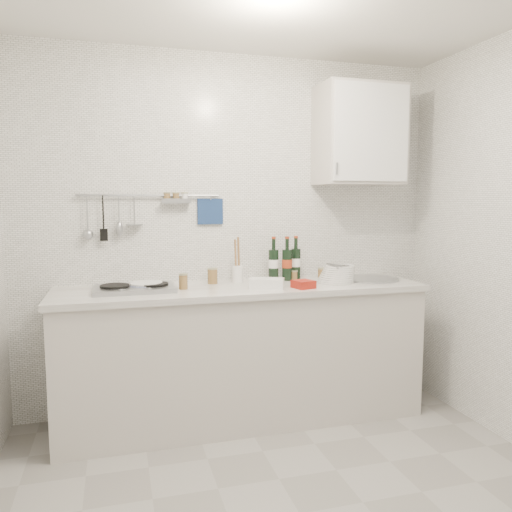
{
  "coord_description": "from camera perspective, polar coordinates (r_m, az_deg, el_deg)",
  "views": [
    {
      "loc": [
        -0.81,
        -2.08,
        1.48
      ],
      "look_at": [
        0.04,
        0.9,
        1.14
      ],
      "focal_mm": 35.0,
      "sensor_mm": 36.0,
      "label": 1
    }
  ],
  "objects": [
    {
      "name": "counter",
      "position": [
        3.45,
        -1.43,
        -11.4
      ],
      "size": [
        2.44,
        0.64,
        0.96
      ],
      "color": "#BAB3AB",
      "rests_on": "floor"
    },
    {
      "name": "jar_c",
      "position": [
        3.59,
        7.57,
        -2.03
      ],
      "size": [
        0.06,
        0.06,
        0.09
      ],
      "rotation": [
        0.0,
        0.0,
        0.15
      ],
      "color": "brown",
      "rests_on": "counter"
    },
    {
      "name": "butter_dish",
      "position": [
        3.23,
        1.24,
        -3.14
      ],
      "size": [
        0.25,
        0.19,
        0.07
      ],
      "primitive_type": "cube",
      "rotation": [
        0.0,
        0.0,
        -0.41
      ],
      "color": "white",
      "rests_on": "counter"
    },
    {
      "name": "wine_bottles",
      "position": [
        3.57,
        3.39,
        -0.27
      ],
      "size": [
        0.25,
        0.12,
        0.31
      ],
      "rotation": [
        0.0,
        0.0,
        0.15
      ],
      "color": "black",
      "rests_on": "counter"
    },
    {
      "name": "jar_b",
      "position": [
        3.59,
        4.33,
        -2.16
      ],
      "size": [
        0.06,
        0.06,
        0.07
      ],
      "rotation": [
        0.0,
        0.0,
        0.28
      ],
      "color": "brown",
      "rests_on": "counter"
    },
    {
      "name": "wall_cabinet",
      "position": [
        3.75,
        11.76,
        13.34
      ],
      "size": [
        0.6,
        0.38,
        0.7
      ],
      "color": "#BAB3AB",
      "rests_on": "back_wall"
    },
    {
      "name": "plate_stack_sink",
      "position": [
        3.53,
        9.29,
        -2.05
      ],
      "size": [
        0.28,
        0.26,
        0.12
      ],
      "rotation": [
        0.0,
        0.0,
        0.4
      ],
      "color": "white",
      "rests_on": "counter"
    },
    {
      "name": "jar_d",
      "position": [
        3.23,
        -8.32,
        -2.87
      ],
      "size": [
        0.06,
        0.06,
        0.1
      ],
      "rotation": [
        0.0,
        0.0,
        -0.25
      ],
      "color": "brown",
      "rests_on": "counter"
    },
    {
      "name": "wall_rail",
      "position": [
        3.46,
        -12.35,
        5.21
      ],
      "size": [
        0.98,
        0.09,
        0.34
      ],
      "color": "#93969B",
      "rests_on": "back_wall"
    },
    {
      "name": "plate_stack_hob",
      "position": [
        3.27,
        -12.64,
        -3.35
      ],
      "size": [
        0.24,
        0.23,
        0.04
      ],
      "rotation": [
        0.0,
        0.0,
        -0.27
      ],
      "color": "#4758A1",
      "rests_on": "counter"
    },
    {
      "name": "jar_a",
      "position": [
        3.43,
        -4.99,
        -2.25
      ],
      "size": [
        0.07,
        0.07,
        0.11
      ],
      "rotation": [
        0.0,
        0.0,
        -0.22
      ],
      "color": "brown",
      "rests_on": "counter"
    },
    {
      "name": "strawberry_punnet",
      "position": [
        3.25,
        5.43,
        -3.23
      ],
      "size": [
        0.15,
        0.15,
        0.05
      ],
      "primitive_type": "cube",
      "rotation": [
        0.0,
        0.0,
        0.28
      ],
      "color": "#A62112",
      "rests_on": "counter"
    },
    {
      "name": "back_wall",
      "position": [
        3.58,
        -2.75,
        2.57
      ],
      "size": [
        3.0,
        0.02,
        2.5
      ],
      "primitive_type": "cube",
      "color": "silver",
      "rests_on": "floor"
    },
    {
      "name": "utensil_crock",
      "position": [
        3.47,
        -2.15,
        -1.79
      ],
      "size": [
        0.08,
        0.08,
        0.32
      ],
      "rotation": [
        0.0,
        0.0,
        -0.38
      ],
      "color": "white",
      "rests_on": "counter"
    }
  ]
}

